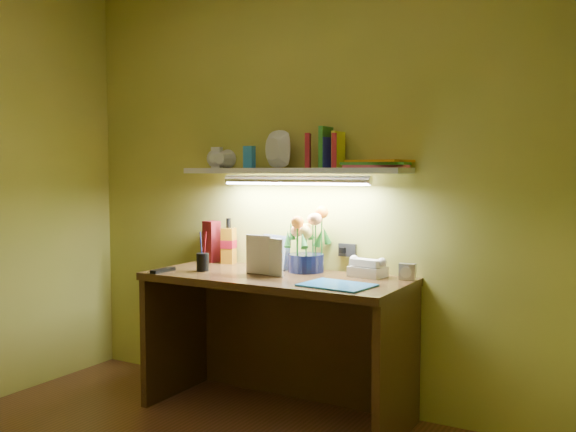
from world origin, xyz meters
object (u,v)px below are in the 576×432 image
Objects in this scene: telephone at (368,267)px; whisky_bottle at (229,241)px; desk_clock at (407,272)px; flower_bouquet at (306,241)px; desk at (276,345)px.

whisky_bottle is (-0.90, 0.03, 0.08)m from telephone.
desk_clock is (0.21, 0.01, -0.01)m from telephone.
flower_bouquet is 0.55m from whisky_bottle.
whisky_bottle is (-0.47, 0.23, 0.51)m from desk.
desk_clock is at bearing 17.82° from desk.
telephone reaches higher than desk.
desk_clock is 1.12m from whisky_bottle.
desk is 16.93× the size of desk_clock.
telephone is at bearing 173.74° from desk_clock.
telephone is 0.65× the size of whisky_bottle.
desk_clock reaches higher than desk.
telephone is 2.12× the size of desk_clock.
flower_bouquet is 0.37m from telephone.
flower_bouquet is 4.14× the size of desk_clock.
whisky_bottle reaches higher than telephone.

